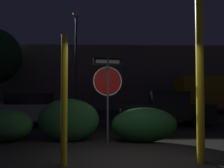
{
  "coord_description": "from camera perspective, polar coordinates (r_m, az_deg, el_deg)",
  "views": [
    {
      "loc": [
        -0.6,
        -5.32,
        1.45
      ],
      "look_at": [
        -0.26,
        5.56,
        1.86
      ],
      "focal_mm": 40.0,
      "sensor_mm": 36.0,
      "label": 1
    }
  ],
  "objects": [
    {
      "name": "ground_plane",
      "position": [
        5.55,
        4.68,
        -17.3
      ],
      "size": [
        260.0,
        260.0,
        0.0
      ],
      "primitive_type": "plane",
      "color": "black"
    },
    {
      "name": "road_center_stripe",
      "position": [
        13.18,
        0.81,
        -8.49
      ],
      "size": [
        43.73,
        0.12,
        0.01
      ],
      "primitive_type": "cube",
      "color": "gold",
      "rests_on": "ground_plane"
    },
    {
      "name": "stop_sign",
      "position": [
        7.35,
        -1.0,
        0.42
      ],
      "size": [
        0.85,
        0.17,
        2.52
      ],
      "rotation": [
        0.0,
        0.0,
        0.18
      ],
      "color": "#4C4C51",
      "rests_on": "ground_plane"
    },
    {
      "name": "yellow_pole_left",
      "position": [
        5.17,
        -10.87,
        -3.47
      ],
      "size": [
        0.13,
        0.13,
        2.66
      ],
      "primitive_type": "cylinder",
      "color": "yellow",
      "rests_on": "ground_plane"
    },
    {
      "name": "yellow_pole_right",
      "position": [
        5.59,
        19.47,
        1.47
      ],
      "size": [
        0.17,
        0.17,
        3.58
      ],
      "primitive_type": "cylinder",
      "color": "yellow",
      "rests_on": "ground_plane"
    },
    {
      "name": "hedge_bush_1",
      "position": [
        8.3,
        -23.34,
        -8.59
      ],
      "size": [
        1.73,
        1.14,
        0.99
      ],
      "primitive_type": "ellipsoid",
      "color": "#2D6633",
      "rests_on": "ground_plane"
    },
    {
      "name": "hedge_bush_2",
      "position": [
        7.71,
        -9.91,
        -8.12
      ],
      "size": [
        1.85,
        0.72,
        1.29
      ],
      "primitive_type": "ellipsoid",
      "color": "#1E4C23",
      "rests_on": "ground_plane"
    },
    {
      "name": "hedge_bush_3",
      "position": [
        7.6,
        7.4,
        -9.24
      ],
      "size": [
        1.97,
        0.86,
        1.03
      ],
      "primitive_type": "ellipsoid",
      "color": "#19421E",
      "rests_on": "ground_plane"
    },
    {
      "name": "passing_car_2",
      "position": [
        11.99,
        -17.68,
        -5.49
      ],
      "size": [
        4.56,
        2.12,
        1.46
      ],
      "rotation": [
        0.0,
        0.0,
        -1.6
      ],
      "color": "#9E9EA3",
      "rests_on": "ground_plane"
    },
    {
      "name": "passing_car_3",
      "position": [
        11.69,
        12.19,
        -5.53
      ],
      "size": [
        4.19,
        2.12,
        1.54
      ],
      "rotation": [
        0.0,
        0.0,
        1.51
      ],
      "color": "black",
      "rests_on": "ground_plane"
    },
    {
      "name": "delivery_truck",
      "position": [
        20.68,
        23.68,
        -1.72
      ],
      "size": [
        6.42,
        2.56,
        2.73
      ],
      "rotation": [
        0.0,
        0.0,
        -1.53
      ],
      "color": "gold",
      "rests_on": "ground_plane"
    },
    {
      "name": "street_lamp",
      "position": [
        18.92,
        -8.21,
        9.34
      ],
      "size": [
        0.52,
        0.52,
        7.61
      ],
      "color": "#4C4C51",
      "rests_on": "ground_plane"
    },
    {
      "name": "building_backdrop",
      "position": [
        24.29,
        -6.12,
        1.24
      ],
      "size": [
        39.28,
        4.21,
        5.8
      ],
      "primitive_type": "cube",
      "color": "#7A6B5B",
      "rests_on": "ground_plane"
    }
  ]
}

